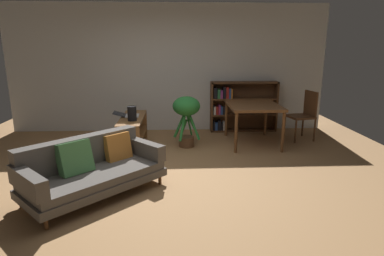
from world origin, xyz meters
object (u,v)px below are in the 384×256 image
(media_console, at_px, (133,134))
(bookshelf, at_px, (239,106))
(dining_table, at_px, (253,108))
(fabric_couch, at_px, (91,168))
(desk_speaker, at_px, (132,113))
(open_laptop, at_px, (128,115))
(potted_floor_plant, at_px, (186,112))
(dining_chair_near, at_px, (304,113))

(media_console, bearing_deg, bookshelf, 30.40)
(bookshelf, bearing_deg, dining_table, -85.58)
(fabric_couch, bearing_deg, media_console, 80.61)
(desk_speaker, bearing_deg, fabric_couch, -102.41)
(fabric_couch, height_order, open_laptop, fabric_couch)
(open_laptop, relative_size, bookshelf, 0.32)
(media_console, relative_size, potted_floor_plant, 1.42)
(dining_table, bearing_deg, fabric_couch, -140.78)
(dining_table, relative_size, dining_chair_near, 1.27)
(desk_speaker, xyz_separation_m, dining_table, (2.20, 0.55, -0.03))
(desk_speaker, distance_m, dining_chair_near, 3.38)
(media_console, bearing_deg, open_laptop, 133.69)
(fabric_couch, relative_size, bookshelf, 1.23)
(open_laptop, distance_m, dining_chair_near, 3.44)
(fabric_couch, height_order, dining_table, dining_table)
(bookshelf, bearing_deg, fabric_couch, -128.80)
(fabric_couch, xyz_separation_m, open_laptop, (0.20, 1.88, 0.28))
(potted_floor_plant, height_order, dining_chair_near, dining_chair_near)
(fabric_couch, xyz_separation_m, potted_floor_plant, (1.27, 1.91, 0.32))
(media_console, bearing_deg, dining_table, 7.12)
(open_laptop, xyz_separation_m, dining_table, (2.33, 0.18, 0.07))
(fabric_couch, bearing_deg, desk_speaker, 77.59)
(media_console, bearing_deg, dining_chair_near, 8.66)
(media_console, distance_m, dining_chair_near, 3.37)
(dining_chair_near, relative_size, bookshelf, 0.67)
(desk_speaker, distance_m, bookshelf, 2.62)
(open_laptop, relative_size, dining_chair_near, 0.48)
(dining_table, distance_m, dining_chair_near, 1.12)
(open_laptop, bearing_deg, desk_speaker, -70.11)
(open_laptop, bearing_deg, media_console, -46.31)
(potted_floor_plant, bearing_deg, desk_speaker, -157.42)
(dining_table, bearing_deg, media_console, -172.88)
(open_laptop, height_order, desk_speaker, desk_speaker)
(dining_chair_near, bearing_deg, open_laptop, -173.15)
(potted_floor_plant, distance_m, dining_chair_near, 2.39)
(fabric_couch, distance_m, dining_table, 3.29)
(desk_speaker, height_order, potted_floor_plant, potted_floor_plant)
(fabric_couch, bearing_deg, bookshelf, 51.20)
(fabric_couch, distance_m, potted_floor_plant, 2.31)
(bookshelf, bearing_deg, open_laptop, -152.52)
(dining_table, bearing_deg, dining_chair_near, 11.79)
(desk_speaker, bearing_deg, media_console, 98.37)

